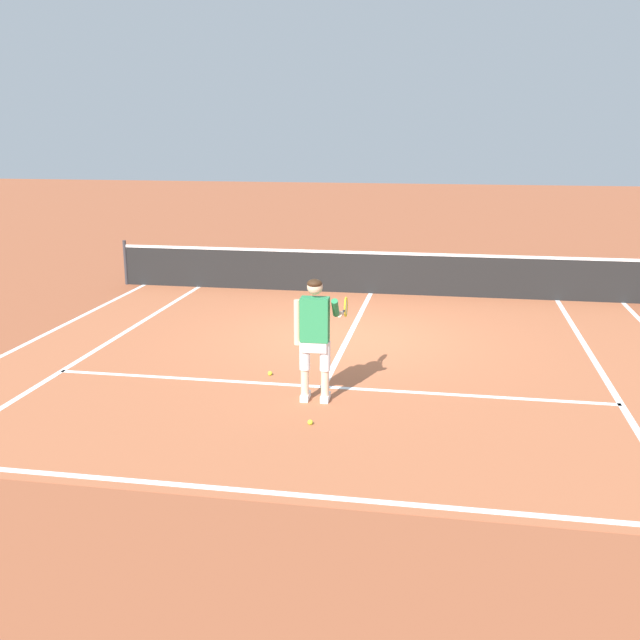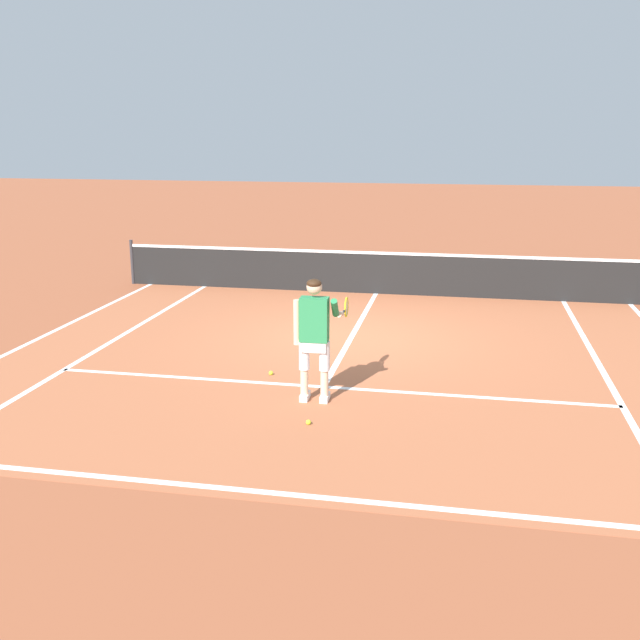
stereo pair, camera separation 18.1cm
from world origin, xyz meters
TOP-DOWN VIEW (x-y plane):
  - ground_plane at (0.00, 0.00)m, footprint 80.00×80.00m
  - court_inner_surface at (0.00, -1.12)m, footprint 10.98×10.05m
  - line_baseline at (0.00, -5.95)m, footprint 10.98×0.10m
  - line_service at (0.00, -2.69)m, footprint 8.23×0.10m
  - line_centre_service at (0.00, 0.51)m, footprint 0.10×6.40m
  - line_singles_left at (-4.12, -1.12)m, footprint 0.10×9.65m
  - line_singles_right at (4.12, -1.12)m, footprint 0.10×9.65m
  - line_doubles_left at (-5.49, -1.12)m, footprint 0.10×9.65m
  - tennis_net at (0.00, 3.71)m, footprint 11.96×0.08m
  - tennis_player at (-0.01, -3.24)m, footprint 0.63×1.13m
  - tennis_ball_near_feet at (0.08, -4.11)m, footprint 0.07×0.07m
  - tennis_ball_by_baseline at (-0.89, -2.32)m, footprint 0.07×0.07m

SIDE VIEW (x-z plane):
  - ground_plane at x=0.00m, z-range 0.00..0.00m
  - court_inner_surface at x=0.00m, z-range 0.00..0.00m
  - line_baseline at x=0.00m, z-range 0.00..0.01m
  - line_service at x=0.00m, z-range 0.00..0.01m
  - line_centre_service at x=0.00m, z-range 0.00..0.01m
  - line_singles_left at x=-4.12m, z-range 0.00..0.01m
  - line_singles_right at x=4.12m, z-range 0.00..0.01m
  - line_doubles_left at x=-5.49m, z-range 0.00..0.01m
  - tennis_ball_near_feet at x=0.08m, z-range 0.00..0.07m
  - tennis_ball_by_baseline at x=-0.89m, z-range 0.00..0.07m
  - tennis_net at x=0.00m, z-range -0.04..1.03m
  - tennis_player at x=-0.01m, z-range 0.13..1.85m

